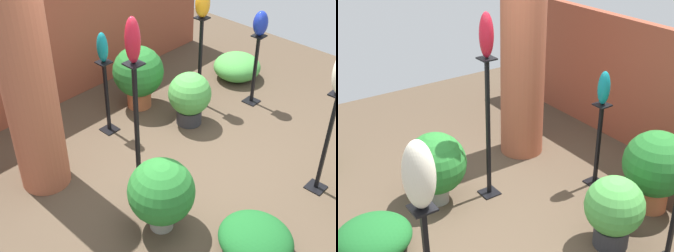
% 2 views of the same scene
% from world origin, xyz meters
% --- Properties ---
extents(ground_plane, '(8.00, 8.00, 0.00)m').
position_xyz_m(ground_plane, '(0.00, 0.00, 0.00)').
color(ground_plane, '#4C3D2D').
extents(brick_wall_back, '(5.60, 0.12, 1.65)m').
position_xyz_m(brick_wall_back, '(0.00, 2.53, 0.83)').
color(brick_wall_back, brown).
rests_on(brick_wall_back, ground).
extents(brick_pillar, '(0.54, 0.54, 2.61)m').
position_xyz_m(brick_pillar, '(-1.14, 1.24, 1.30)').
color(brick_pillar, '#9E5138').
rests_on(brick_pillar, ground).
extents(pedestal_cobalt, '(0.20, 0.20, 1.02)m').
position_xyz_m(pedestal_cobalt, '(1.84, 0.53, 0.46)').
color(pedestal_cobalt, black).
rests_on(pedestal_cobalt, ground).
extents(pedestal_ivory, '(0.20, 0.20, 1.23)m').
position_xyz_m(pedestal_ivory, '(0.86, -1.05, 0.56)').
color(pedestal_ivory, black).
rests_on(pedestal_ivory, ground).
extents(pedestal_ruby, '(0.20, 0.20, 1.59)m').
position_xyz_m(pedestal_ruby, '(-0.53, 0.34, 0.74)').
color(pedestal_ruby, black).
rests_on(pedestal_ruby, ground).
extents(pedestal_amber, '(0.20, 0.20, 1.28)m').
position_xyz_m(pedestal_amber, '(1.31, 1.07, 0.59)').
color(pedestal_amber, black).
rests_on(pedestal_amber, ground).
extents(pedestal_teal, '(0.20, 0.20, 1.00)m').
position_xyz_m(pedestal_teal, '(-0.01, 1.46, 0.45)').
color(pedestal_teal, black).
rests_on(pedestal_teal, ground).
extents(art_vase_cobalt, '(0.21, 0.19, 0.33)m').
position_xyz_m(art_vase_cobalt, '(1.84, 0.53, 1.19)').
color(art_vase_cobalt, '#192D9E').
rests_on(art_vase_cobalt, pedestal_cobalt).
extents(art_vase_ruby, '(0.15, 0.14, 0.45)m').
position_xyz_m(art_vase_ruby, '(-0.53, 0.34, 1.81)').
color(art_vase_ruby, maroon).
rests_on(art_vase_ruby, pedestal_ruby).
extents(art_vase_amber, '(0.20, 0.19, 0.36)m').
position_xyz_m(art_vase_amber, '(1.31, 1.07, 1.45)').
color(art_vase_amber, orange).
rests_on(art_vase_amber, pedestal_amber).
extents(art_vase_teal, '(0.14, 0.13, 0.37)m').
position_xyz_m(art_vase_teal, '(-0.01, 1.46, 1.19)').
color(art_vase_teal, '#0F727A').
rests_on(art_vase_teal, pedestal_teal).
extents(potted_plant_near_pillar, '(0.66, 0.66, 0.81)m').
position_xyz_m(potted_plant_near_pillar, '(-0.74, -0.19, 0.46)').
color(potted_plant_near_pillar, gray).
rests_on(potted_plant_near_pillar, ground).
extents(potted_plant_back_center, '(0.70, 0.70, 0.89)m').
position_xyz_m(potted_plant_back_center, '(0.67, 1.61, 0.51)').
color(potted_plant_back_center, '#B25B38').
rests_on(potted_plant_back_center, ground).
extents(potted_plant_front_left, '(0.56, 0.56, 0.73)m').
position_xyz_m(potted_plant_front_left, '(0.84, 0.83, 0.41)').
color(potted_plant_front_left, '#2D2D33').
rests_on(potted_plant_front_left, ground).
extents(foliage_bed_west, '(0.72, 0.71, 0.39)m').
position_xyz_m(foliage_bed_west, '(2.25, 1.10, 0.19)').
color(foliage_bed_west, '#479942').
rests_on(foliage_bed_west, ground).
extents(foliage_bed_center, '(0.68, 0.73, 0.32)m').
position_xyz_m(foliage_bed_center, '(-0.35, -1.06, 0.16)').
color(foliage_bed_center, '#195923').
rests_on(foliage_bed_center, ground).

